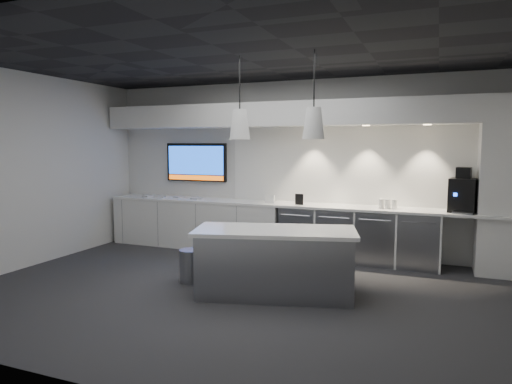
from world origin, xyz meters
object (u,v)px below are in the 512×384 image
at_px(wall_tv, 196,162).
at_px(bin, 191,266).
at_px(island, 275,262).
at_px(coffee_machine, 463,194).

bearing_deg(wall_tv, bin, -62.82).
bearing_deg(island, wall_tv, 121.04).
distance_m(island, bin, 1.28).
relative_size(wall_tv, bin, 2.75).
xyz_separation_m(wall_tv, bin, (1.15, -2.24, -1.33)).
bearing_deg(island, bin, 160.73).
height_order(wall_tv, island, wall_tv).
relative_size(wall_tv, coffee_machine, 1.88).
xyz_separation_m(bin, coffee_machine, (3.48, 1.99, 0.94)).
bearing_deg(island, coffee_machine, 28.39).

